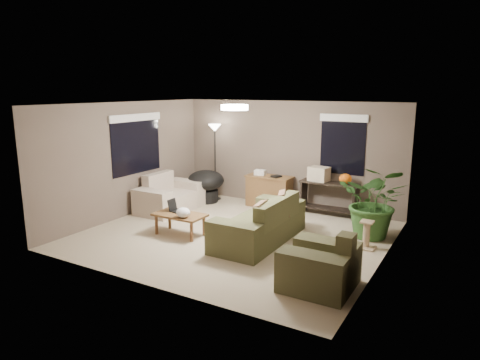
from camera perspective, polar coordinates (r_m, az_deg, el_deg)
The scene contains 20 objects.
room_shell at distance 8.02m, azimuth -0.71°, elevation 1.14°, with size 5.50×5.50×5.50m.
main_sofa at distance 7.94m, azimuth 2.89°, elevation -6.12°, with size 0.95×2.20×0.85m.
throw_pillows at distance 7.73m, azimuth 4.60°, elevation -3.90°, with size 0.38×1.39×0.47m.
loveseat at distance 10.08m, azimuth -9.46°, elevation -2.30°, with size 0.90×1.60×0.85m.
armchair at distance 6.28m, azimuth 10.70°, elevation -11.36°, with size 0.95×1.00×0.85m.
coffee_table at distance 8.33m, azimuth -8.03°, elevation -4.90°, with size 1.00×0.55×0.42m.
laptop at distance 8.47m, azimuth -8.54°, elevation -3.77°, with size 0.38×0.30×0.24m.
plastic_bag at distance 8.05m, azimuth -7.59°, elevation -4.32°, with size 0.27×0.24×0.19m, color white.
desk at distance 10.22m, azimuth 3.91°, elevation -1.50°, with size 1.10×0.50×0.75m.
desk_papers at distance 10.19m, azimuth 3.13°, elevation 0.91°, with size 0.71×0.30×0.12m.
console_table at distance 9.72m, azimuth 11.77°, elevation -2.08°, with size 1.30×0.40×0.75m.
pumpkin at distance 9.53m, azimuth 13.87°, elevation 0.16°, with size 0.27×0.27×0.22m, color orange.
cardboard_box at distance 9.70m, azimuth 10.49°, elevation 0.80°, with size 0.43×0.32×0.32m, color beige.
papasan_chair at distance 10.65m, azimuth -4.56°, elevation -0.46°, with size 1.01×1.01×0.80m.
floor_lamp at distance 10.71m, azimuth -3.38°, elevation 5.77°, with size 0.32×0.32×1.91m.
ceiling_fixture at distance 7.88m, azimuth -0.74°, elevation 9.66°, with size 0.50×0.50×0.10m, color white.
houseplant at distance 8.43m, azimuth 17.54°, elevation -3.80°, with size 1.26×1.40×1.10m, color #2D5923.
cat_scratching_post at distance 7.94m, azimuth 16.49°, elevation -7.23°, with size 0.32×0.32×0.50m.
window_left at distance 9.83m, azimuth -13.69°, elevation 5.97°, with size 0.05×1.56×1.33m.
window_back at distance 9.69m, azimuth 13.58°, elevation 5.91°, with size 1.06×0.05×1.33m.
Camera 1 is at (4.02, -6.77, 2.78)m, focal length 32.00 mm.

